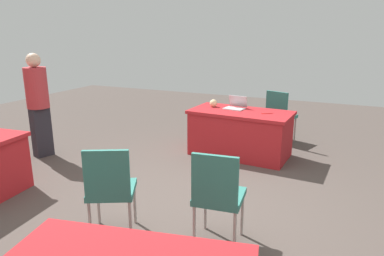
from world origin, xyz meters
The scene contains 9 objects.
ground_plane centered at (0.00, 0.00, 0.00)m, with size 14.40×14.40×0.00m, color #4C423D.
table_foreground centered at (-0.11, -1.97, 0.37)m, with size 1.65×0.91×0.74m.
chair_near_front centered at (0.34, 0.88, 0.55)m, with size 0.59×0.59×0.96m.
chair_tucked_left centered at (-0.66, 0.61, 0.55)m, with size 0.49×0.49×0.96m.
chair_aisle centered at (-0.55, -2.98, 0.54)m, with size 0.56×0.56×0.95m.
person_presenter centered at (2.82, -0.63, 0.92)m, with size 0.43×0.43×1.66m.
laptop_silver centered at (0.03, -2.10, 0.78)m, with size 0.35×0.33×0.21m.
yarn_ball centered at (0.41, -2.09, 0.81)m, with size 0.13×0.13×0.13m, color beige.
scissors_red centered at (-0.53, -1.96, 0.75)m, with size 0.18×0.04×0.01m, color red.
Camera 1 is at (-1.66, 3.42, 1.99)m, focal length 33.26 mm.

